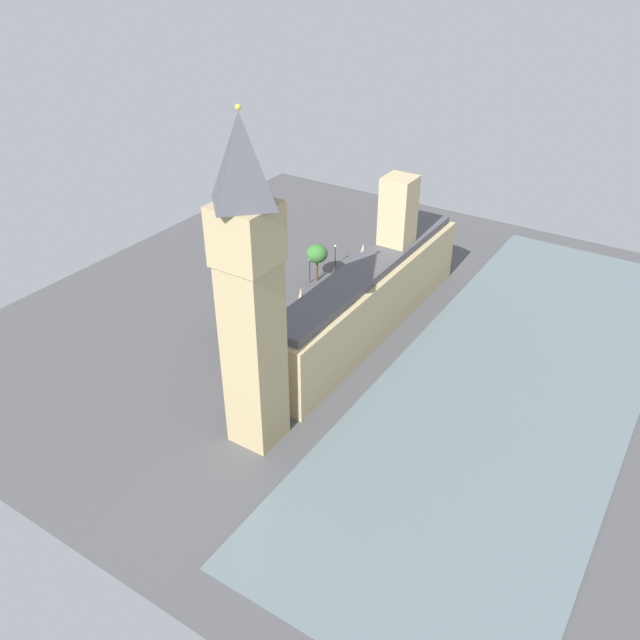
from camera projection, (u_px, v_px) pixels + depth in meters
name	position (u px, v px, depth m)	size (l,w,h in m)	color
ground_plane	(358.00, 327.00, 136.02)	(140.34, 140.34, 0.00)	#4C4C4F
river_thames	(515.00, 379.00, 120.42)	(42.88, 126.31, 0.25)	slate
parliament_building	(371.00, 293.00, 131.55)	(10.36, 63.29, 29.78)	tan
clock_tower	(250.00, 289.00, 92.86)	(8.38, 8.38, 53.82)	tan
car_yellow_cab_kerbside	(355.00, 281.00, 151.64)	(1.86, 4.39, 1.74)	gold
double_decker_bus_under_trees	(331.00, 296.00, 142.02)	(3.39, 10.67, 4.75)	#B20C0F
car_silver_trailing	(290.00, 330.00, 133.51)	(2.25, 4.45, 1.74)	#B7B7BC
double_decker_bus_corner	(254.00, 351.00, 123.94)	(2.95, 10.58, 4.75)	red
pedestrian_near_tower	(332.00, 319.00, 137.49)	(0.65, 0.59, 1.55)	gray
plane_tree_by_river_gate	(317.00, 254.00, 149.97)	(5.05, 5.05, 9.16)	brown
plane_tree_midblock	(245.00, 303.00, 131.16)	(6.47, 6.47, 9.55)	brown
plane_tree_far_end	(232.00, 311.00, 129.13)	(6.35, 6.35, 9.21)	brown
street_lamp_leading	(310.00, 266.00, 150.13)	(0.56, 0.56, 6.47)	black
street_lamp_opposite_hall	(335.00, 251.00, 157.89)	(0.56, 0.56, 5.68)	black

